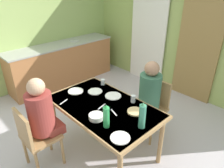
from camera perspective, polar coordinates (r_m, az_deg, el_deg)
name	(u,v)px	position (r m, az deg, el deg)	size (l,w,h in m)	color
ground_plane	(89,138)	(3.31, -6.25, -14.39)	(6.12, 6.12, 0.00)	#B8B0B8
wall_back	(183,23)	(4.37, 18.79, 15.62)	(4.73, 0.10, 2.82)	#9AAF5D
wall_left	(41,19)	(4.80, -18.84, 16.57)	(0.10, 3.53, 2.82)	#96B161
door_wooden	(198,49)	(4.21, 22.41, 8.83)	(0.80, 0.05, 2.00)	olive
curtain_panel	(148,29)	(4.71, 9.91, 14.56)	(0.90, 0.03, 2.37)	white
kitchen_counter	(63,63)	(4.86, -13.39, 5.55)	(0.61, 2.43, 0.91)	#A7693C
dining_table	(104,110)	(2.68, -2.34, -7.15)	(1.46, 0.87, 0.75)	#9F7849
chair_near_diner	(35,136)	(2.72, -20.37, -13.24)	(0.40, 0.40, 0.87)	#9F7849
chair_far_diner	(153,105)	(3.16, 11.23, -5.68)	(0.40, 0.40, 0.87)	#9F7849
person_near_diner	(42,112)	(2.60, -18.67, -7.28)	(0.30, 0.37, 0.77)	maroon
person_far_diner	(149,92)	(2.92, 10.15, -2.04)	(0.30, 0.37, 0.77)	#30694D
water_bottle_green_near	(106,117)	(2.23, -1.59, -8.92)	(0.07, 0.07, 0.28)	green
water_bottle_green_far	(142,116)	(2.23, 8.28, -8.62)	(0.07, 0.07, 0.31)	#3B8B6C
serving_bowl_center	(96,117)	(2.41, -4.36, -8.92)	(0.17, 0.17, 0.06)	silver
dinner_plate_near_left	(120,138)	(2.16, 2.27, -14.51)	(0.20, 0.20, 0.01)	white
dinner_plate_near_right	(95,91)	(2.95, -4.67, -2.04)	(0.20, 0.20, 0.01)	white
dinner_plate_far_center	(113,96)	(2.83, 0.31, -3.29)	(0.22, 0.22, 0.01)	white
dinner_plate_far_side	(76,91)	(2.99, -9.93, -1.94)	(0.21, 0.21, 0.01)	white
drinking_glass_by_near_diner	(103,82)	(3.11, -2.52, 0.56)	(0.06, 0.06, 0.09)	silver
drinking_glass_by_far_diner	(133,99)	(2.69, 5.81, -4.07)	(0.06, 0.06, 0.10)	silver
bread_plate_sliced	(135,112)	(2.53, 6.33, -7.51)	(0.19, 0.19, 0.02)	#DBB77A
cutlery_knife_near	(64,102)	(2.78, -13.07, -4.76)	(0.15, 0.02, 0.00)	silver
cutlery_fork_near	(114,112)	(2.51, 0.52, -7.81)	(0.15, 0.02, 0.00)	silver
cutlery_knife_far	(102,107)	(2.62, -2.81, -6.18)	(0.15, 0.02, 0.00)	silver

